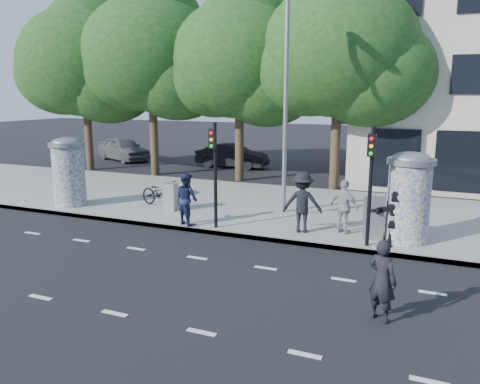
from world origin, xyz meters
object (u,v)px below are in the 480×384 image
at_px(traffic_pole_far, 371,174).
at_px(street_lamp, 285,83).
at_px(car_left, 123,149).
at_px(ped_e, 344,207).
at_px(ped_f, 398,215).
at_px(cabinet_right, 373,218).
at_px(cabinet_left, 171,197).
at_px(ped_d, 302,202).
at_px(car_mid, 232,156).
at_px(ad_column_left, 69,170).
at_px(ped_c, 187,199).
at_px(traffic_pole_near, 214,164).
at_px(ad_column_right, 409,195).
at_px(bicycle, 161,193).
at_px(man_road, 382,280).

relative_size(traffic_pole_far, street_lamp, 0.42).
bearing_deg(car_left, ped_e, -99.97).
xyz_separation_m(ped_f, cabinet_right, (-0.69, 0.22, -0.21)).
bearing_deg(ped_f, cabinet_left, -18.24).
relative_size(ped_d, cabinet_left, 1.84).
distance_m(ped_e, car_mid, 14.73).
bearing_deg(street_lamp, ad_column_left, -165.06).
xyz_separation_m(ped_c, car_mid, (-3.91, 12.66, -0.29)).
xyz_separation_m(ped_c, ped_f, (6.62, 0.52, -0.02)).
distance_m(traffic_pole_far, street_lamp, 5.12).
height_order(traffic_pole_near, ped_c, traffic_pole_near).
xyz_separation_m(ad_column_right, bicycle, (-9.02, 0.94, -0.87)).
bearing_deg(traffic_pole_far, man_road, -78.54).
height_order(traffic_pole_near, ped_e, traffic_pole_near).
distance_m(bicycle, car_mid, 11.01).
relative_size(ped_f, cabinet_right, 1.34).
relative_size(traffic_pole_far, ped_d, 1.79).
bearing_deg(man_road, cabinet_right, -53.21).
relative_size(ped_c, bicycle, 0.87).
xyz_separation_m(ad_column_right, ped_d, (-3.09, -0.24, -0.44)).
bearing_deg(ped_c, cabinet_right, -148.44).
distance_m(ped_c, man_road, 7.93).
bearing_deg(cabinet_left, ad_column_left, -168.23).
xyz_separation_m(ad_column_left, ped_e, (10.54, 0.30, -0.54)).
bearing_deg(ad_column_left, ped_d, -0.27).
xyz_separation_m(ped_d, car_mid, (-7.69, 12.06, -0.38)).
height_order(ped_e, ped_f, ped_e).
xyz_separation_m(street_lamp, cabinet_left, (-3.94, -1.36, -4.13)).
height_order(traffic_pole_near, traffic_pole_far, same).
xyz_separation_m(ad_column_left, cabinet_right, (11.45, 0.09, -0.76)).
height_order(ad_column_left, car_left, ad_column_left).
distance_m(traffic_pole_near, car_left, 18.33).
distance_m(traffic_pole_far, man_road, 4.48).
height_order(ped_f, car_left, ped_f).
bearing_deg(traffic_pole_near, ped_d, 13.77).
xyz_separation_m(traffic_pole_far, street_lamp, (-3.40, 2.84, 2.56)).
relative_size(ped_e, ped_f, 1.01).
bearing_deg(car_left, ped_f, -98.51).
bearing_deg(ped_d, ped_e, -176.37).
height_order(ped_c, ped_d, ped_d).
height_order(ad_column_right, ped_c, ad_column_right).
relative_size(ad_column_right, traffic_pole_near, 0.78).
bearing_deg(cabinet_left, ped_c, -42.98).
bearing_deg(bicycle, car_left, 55.24).
distance_m(man_road, cabinet_right, 5.03).
bearing_deg(ad_column_left, ad_column_right, 0.92).
distance_m(man_road, car_left, 25.24).
relative_size(bicycle, car_left, 0.42).
bearing_deg(car_mid, traffic_pole_near, -160.55).
distance_m(traffic_pole_near, ped_d, 3.01).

